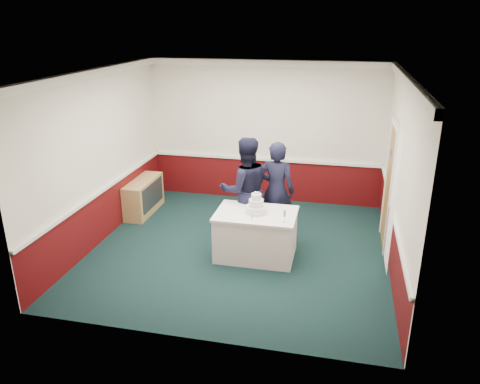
% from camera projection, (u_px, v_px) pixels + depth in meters
% --- Properties ---
extents(ground, '(5.00, 5.00, 0.00)m').
position_uv_depth(ground, '(239.00, 249.00, 8.15)').
color(ground, '#122D2A').
rests_on(ground, ground).
extents(room_shell, '(5.00, 5.00, 3.00)m').
position_uv_depth(room_shell, '(252.00, 131.00, 8.00)').
color(room_shell, silver).
rests_on(room_shell, ground).
extents(sideboard, '(0.41, 1.20, 0.70)m').
position_uv_depth(sideboard, '(144.00, 196.00, 9.58)').
color(sideboard, tan).
rests_on(sideboard, ground).
extents(cake_table, '(1.32, 0.92, 0.79)m').
position_uv_depth(cake_table, '(256.00, 234.00, 7.78)').
color(cake_table, white).
rests_on(cake_table, ground).
extents(wedding_cake, '(0.35, 0.35, 0.36)m').
position_uv_depth(wedding_cake, '(256.00, 206.00, 7.61)').
color(wedding_cake, white).
rests_on(wedding_cake, cake_table).
extents(cake_knife, '(0.04, 0.22, 0.00)m').
position_uv_depth(cake_knife, '(252.00, 217.00, 7.47)').
color(cake_knife, silver).
rests_on(cake_knife, cake_table).
extents(champagne_flute, '(0.05, 0.05, 0.21)m').
position_uv_depth(champagne_flute, '(285.00, 214.00, 7.24)').
color(champagne_flute, silver).
rests_on(champagne_flute, cake_table).
extents(person_man, '(1.13, 1.03, 1.89)m').
position_uv_depth(person_man, '(245.00, 190.00, 8.21)').
color(person_man, black).
rests_on(person_man, ground).
extents(person_woman, '(0.69, 0.49, 1.80)m').
position_uv_depth(person_woman, '(276.00, 191.00, 8.31)').
color(person_woman, black).
rests_on(person_woman, ground).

